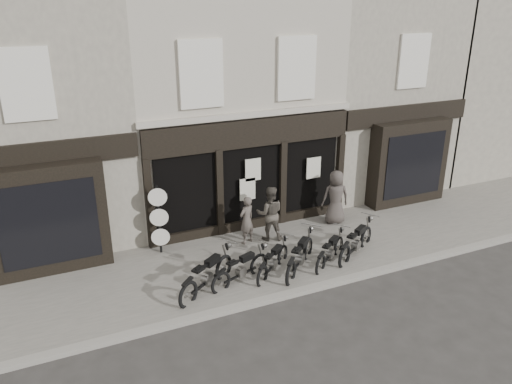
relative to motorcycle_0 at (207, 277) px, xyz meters
name	(u,v)px	position (x,y,z in m)	size (l,w,h in m)	color
ground_plane	(291,269)	(2.66, 0.15, -0.45)	(90.00, 90.00, 0.00)	#2D2B28
pavement	(278,254)	(2.66, 1.05, -0.39)	(30.00, 4.20, 0.12)	#615D56
kerb	(313,288)	(2.66, -1.10, -0.39)	(30.00, 0.25, 0.13)	gray
central_building	(218,98)	(2.66, 6.10, 3.63)	(7.30, 6.22, 8.34)	#A59D8D
neighbour_left	(32,114)	(-3.69, 6.05, 3.59)	(5.60, 6.73, 8.34)	#A09987
neighbour_right	(362,87)	(9.01, 6.05, 3.59)	(5.60, 6.73, 8.34)	#A09987
filler_right	(502,74)	(17.16, 6.15, 3.65)	(11.00, 6.00, 8.20)	#A09987
motorcycle_0	(207,277)	(0.00, 0.00, 0.00)	(2.07, 1.61, 1.14)	black
motorcycle_1	(241,271)	(0.99, 0.02, -0.05)	(2.01, 1.03, 1.01)	black
motorcycle_2	(273,263)	(2.03, 0.10, -0.07)	(1.69, 1.45, 0.96)	black
motorcycle_3	(300,258)	(2.82, -0.05, -0.01)	(1.87, 1.77, 1.11)	black
motorcycle_4	(330,253)	(3.85, -0.06, -0.07)	(1.75, 1.36, 0.96)	black
motorcycle_5	(356,244)	(4.82, 0.01, -0.01)	(2.07, 1.45, 1.10)	black
man_left	(247,220)	(2.05, 2.07, 0.46)	(0.58, 0.38, 1.59)	#4D463F
man_centre	(270,213)	(2.83, 2.01, 0.58)	(0.88, 0.69, 1.82)	#453F38
man_right	(335,197)	(5.46, 2.24, 0.62)	(0.93, 0.61, 1.91)	#413A36
advert_sign_post	(159,223)	(-0.64, 2.54, 0.68)	(0.56, 0.36, 2.33)	black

